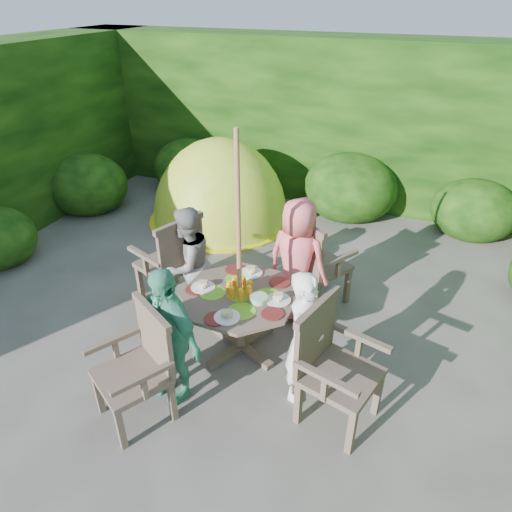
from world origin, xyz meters
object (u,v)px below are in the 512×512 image
at_px(patio_table, 240,303).
at_px(parasol_pole, 239,253).
at_px(garden_chair_left, 173,260).
at_px(child_right, 306,338).
at_px(garden_chair_back, 313,261).
at_px(garden_chair_right, 332,364).
at_px(child_left, 188,264).
at_px(garden_chair_front, 140,365).
at_px(dome_tent, 221,219).
at_px(child_back, 297,261).
at_px(child_front, 168,335).

xyz_separation_m(patio_table, parasol_pole, (-0.00, 0.00, 0.55)).
xyz_separation_m(patio_table, garden_chair_left, (-1.00, 0.45, 0.00)).
bearing_deg(child_right, garden_chair_back, 28.92).
relative_size(patio_table, parasol_pole, 0.68).
relative_size(garden_chair_right, child_right, 0.82).
distance_m(garden_chair_right, child_left, 1.89).
xyz_separation_m(garden_chair_front, dome_tent, (-1.03, 3.58, -0.51)).
bearing_deg(dome_tent, garden_chair_right, -63.51).
bearing_deg(patio_table, child_right, -23.89).
height_order(child_left, dome_tent, child_left).
xyz_separation_m(child_right, child_back, (-0.41, 1.05, 0.06)).
relative_size(patio_table, child_left, 1.19).
bearing_deg(garden_chair_front, garden_chair_left, 141.22).
xyz_separation_m(garden_chair_left, child_right, (1.72, -0.77, 0.07)).
relative_size(garden_chair_right, child_left, 0.81).
xyz_separation_m(garden_chair_back, garden_chair_front, (-0.86, -2.01, -0.03)).
bearing_deg(child_back, patio_table, 76.79).
height_order(child_right, child_left, child_left).
xyz_separation_m(garden_chair_right, child_left, (-1.72, 0.78, 0.08)).
height_order(garden_chair_left, garden_chair_front, garden_chair_left).
distance_m(parasol_pole, garden_chair_left, 1.22).
bearing_deg(garden_chair_left, child_back, 122.84).
xyz_separation_m(garden_chair_left, child_back, (1.32, 0.29, 0.12)).
bearing_deg(garden_chair_left, child_right, 86.53).
relative_size(garden_chair_right, child_back, 0.75).
height_order(garden_chair_left, child_left, child_left).
xyz_separation_m(garden_chair_right, child_back, (-0.67, 1.18, 0.14)).
distance_m(parasol_pole, garden_chair_front, 1.24).
distance_m(parasol_pole, dome_tent, 3.16).
height_order(garden_chair_front, dome_tent, dome_tent).
xyz_separation_m(garden_chair_left, child_left, (0.26, -0.12, 0.07)).
height_order(garden_chair_right, dome_tent, dome_tent).
relative_size(garden_chair_right, garden_chair_left, 0.98).
xyz_separation_m(child_back, child_front, (-0.65, -1.46, -0.04)).
relative_size(garden_chair_left, child_left, 0.83).
distance_m(garden_chair_left, child_back, 1.35).
height_order(garden_chair_left, child_back, child_back).
height_order(garden_chair_right, garden_chair_front, garden_chair_right).
xyz_separation_m(garden_chair_back, dome_tent, (-1.89, 1.57, -0.55)).
bearing_deg(garden_chair_front, child_left, 132.78).
relative_size(patio_table, child_front, 1.16).
bearing_deg(garden_chair_left, garden_chair_front, 41.61).
distance_m(child_left, child_back, 1.13).
bearing_deg(child_right, dome_tent, 53.26).
bearing_deg(child_front, parasol_pole, 86.66).
bearing_deg(child_left, child_right, 81.88).
bearing_deg(parasol_pole, child_left, 156.17).
distance_m(garden_chair_back, child_right, 1.36).
relative_size(garden_chair_back, dome_tent, 0.41).
bearing_deg(child_back, child_right, 121.51).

